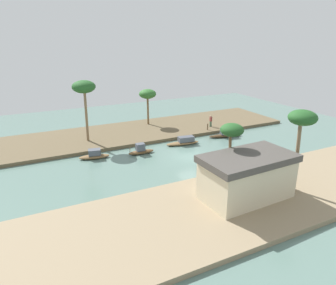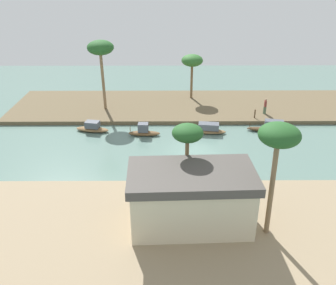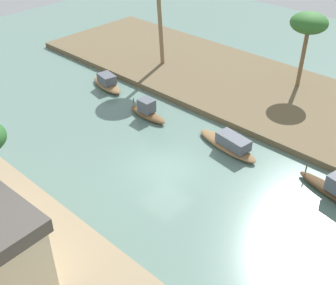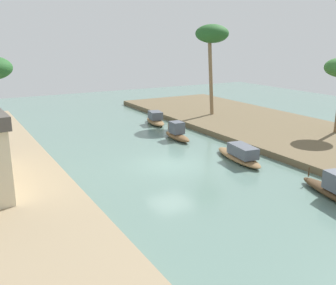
# 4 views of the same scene
# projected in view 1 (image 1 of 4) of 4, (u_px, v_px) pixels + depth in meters

# --- Properties ---
(river_water) EXTENTS (64.65, 64.65, 0.00)m
(river_water) POSITION_uv_depth(u_px,v_px,m) (189.00, 156.00, 36.59)
(river_water) COLOR slate
(river_water) RESTS_ON ground
(riverbank_left) EXTENTS (41.73, 10.81, 0.43)m
(riverbank_left) POSITION_uv_depth(u_px,v_px,m) (151.00, 130.00, 46.20)
(riverbank_left) COLOR brown
(riverbank_left) RESTS_ON ground
(riverbank_right) EXTENTS (41.73, 10.81, 0.43)m
(riverbank_right) POSITION_uv_depth(u_px,v_px,m) (255.00, 198.00, 26.84)
(riverbank_right) COLOR #937F60
(riverbank_right) RESTS_ON ground
(sampan_with_red_awning) EXTENTS (5.09, 1.93, 1.31)m
(sampan_with_red_awning) POSITION_uv_depth(u_px,v_px,m) (226.00, 134.00, 43.49)
(sampan_with_red_awning) COLOR #47331E
(sampan_with_red_awning) RESTS_ON river_water
(sampan_open_hull) EXTENTS (4.63, 1.81, 1.07)m
(sampan_open_hull) POSITION_uv_depth(u_px,v_px,m) (184.00, 142.00, 40.48)
(sampan_open_hull) COLOR brown
(sampan_open_hull) RESTS_ON river_water
(sampan_with_tall_canopy) EXTENTS (3.25, 1.03, 1.32)m
(sampan_with_tall_canopy) POSITION_uv_depth(u_px,v_px,m) (141.00, 150.00, 37.25)
(sampan_with_tall_canopy) COLOR brown
(sampan_with_tall_canopy) RESTS_ON river_water
(sampan_upstream_small) EXTENTS (3.65, 1.78, 1.11)m
(sampan_upstream_small) POSITION_uv_depth(u_px,v_px,m) (94.00, 155.00, 35.87)
(sampan_upstream_small) COLOR brown
(sampan_upstream_small) RESTS_ON river_water
(person_on_near_bank) EXTENTS (0.37, 0.48, 1.76)m
(person_on_near_bank) POSITION_uv_depth(u_px,v_px,m) (211.00, 121.00, 46.87)
(person_on_near_bank) COLOR #4C664C
(person_on_near_bank) RESTS_ON riverbank_left
(mooring_post) EXTENTS (0.14, 0.14, 0.96)m
(mooring_post) POSITION_uv_depth(u_px,v_px,m) (208.00, 127.00, 45.31)
(mooring_post) COLOR #4C3823
(mooring_post) RESTS_ON riverbank_left
(palm_tree_left_near) EXTENTS (2.63, 2.63, 5.50)m
(palm_tree_left_near) POSITION_uv_depth(u_px,v_px,m) (148.00, 95.00, 46.97)
(palm_tree_left_near) COLOR brown
(palm_tree_left_near) RESTS_ON riverbank_left
(palm_tree_left_far) EXTENTS (2.92, 2.92, 7.97)m
(palm_tree_left_far) POSITION_uv_depth(u_px,v_px,m) (84.00, 88.00, 38.36)
(palm_tree_left_far) COLOR #7F6647
(palm_tree_left_far) RESTS_ON riverbank_left
(palm_tree_right_tall) EXTENTS (2.05, 2.05, 6.04)m
(palm_tree_right_tall) POSITION_uv_depth(u_px,v_px,m) (232.00, 132.00, 26.56)
(palm_tree_right_tall) COLOR brown
(palm_tree_right_tall) RESTS_ON riverbank_right
(palm_tree_right_short) EXTENTS (2.39, 2.39, 7.35)m
(palm_tree_right_short) POSITION_uv_depth(u_px,v_px,m) (302.00, 121.00, 25.75)
(palm_tree_right_short) COLOR #7F6647
(palm_tree_right_short) RESTS_ON riverbank_right
(riverside_building) EXTENTS (8.08, 4.66, 3.85)m
(riverside_building) POSITION_uv_depth(u_px,v_px,m) (247.00, 176.00, 25.91)
(riverside_building) COLOR beige
(riverside_building) RESTS_ON riverbank_right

